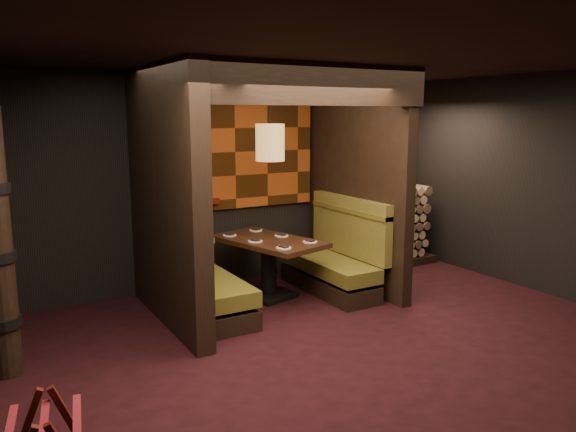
# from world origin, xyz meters

# --- Properties ---
(floor) EXTENTS (6.50, 5.50, 0.02)m
(floor) POSITION_xyz_m (0.00, 0.00, -0.01)
(floor) COLOR black
(floor) RESTS_ON ground
(ceiling) EXTENTS (6.50, 5.50, 0.02)m
(ceiling) POSITION_xyz_m (0.00, 0.00, 2.86)
(ceiling) COLOR black
(ceiling) RESTS_ON ground
(wall_back) EXTENTS (6.50, 0.02, 2.85)m
(wall_back) POSITION_xyz_m (0.00, 2.76, 1.43)
(wall_back) COLOR black
(wall_back) RESTS_ON ground
(wall_right) EXTENTS (0.02, 5.50, 2.85)m
(wall_right) POSITION_xyz_m (3.26, 0.00, 1.43)
(wall_right) COLOR black
(wall_right) RESTS_ON ground
(partition_left) EXTENTS (0.20, 2.20, 2.85)m
(partition_left) POSITION_xyz_m (-1.35, 1.65, 1.43)
(partition_left) COLOR black
(partition_left) RESTS_ON floor
(partition_right) EXTENTS (0.15, 2.10, 2.85)m
(partition_right) POSITION_xyz_m (1.30, 1.70, 1.43)
(partition_right) COLOR black
(partition_right) RESTS_ON floor
(header_beam) EXTENTS (2.85, 0.18, 0.44)m
(header_beam) POSITION_xyz_m (-0.02, 0.70, 2.63)
(header_beam) COLOR black
(header_beam) RESTS_ON partition_left
(tapa_back_panel) EXTENTS (2.40, 0.06, 1.55)m
(tapa_back_panel) POSITION_xyz_m (-0.02, 2.71, 1.82)
(tapa_back_panel) COLOR #A54716
(tapa_back_panel) RESTS_ON wall_back
(tapa_side_panel) EXTENTS (0.04, 1.85, 1.45)m
(tapa_side_panel) POSITION_xyz_m (-1.23, 1.82, 1.85)
(tapa_side_panel) COLOR #A54716
(tapa_side_panel) RESTS_ON partition_left
(lacquer_shelf) EXTENTS (0.60, 0.12, 0.07)m
(lacquer_shelf) POSITION_xyz_m (-0.60, 2.65, 1.18)
(lacquer_shelf) COLOR #5E130B
(lacquer_shelf) RESTS_ON wall_back
(booth_bench_left) EXTENTS (0.68, 1.60, 1.14)m
(booth_bench_left) POSITION_xyz_m (-0.96, 1.65, 0.40)
(booth_bench_left) COLOR black
(booth_bench_left) RESTS_ON floor
(booth_bench_right) EXTENTS (0.68, 1.60, 1.14)m
(booth_bench_right) POSITION_xyz_m (0.93, 1.65, 0.40)
(booth_bench_right) COLOR black
(booth_bench_right) RESTS_ON floor
(dining_table) EXTENTS (1.14, 1.61, 0.77)m
(dining_table) POSITION_xyz_m (0.03, 1.84, 0.53)
(dining_table) COLOR black
(dining_table) RESTS_ON floor
(place_settings) EXTENTS (0.88, 1.26, 0.03)m
(place_settings) POSITION_xyz_m (0.03, 1.84, 0.78)
(place_settings) COLOR white
(place_settings) RESTS_ON dining_table
(pendant_lamp) EXTENTS (0.35, 0.35, 1.09)m
(pendant_lamp) POSITION_xyz_m (0.03, 1.79, 1.99)
(pendant_lamp) COLOR olive
(pendant_lamp) RESTS_ON ceiling
(firewood_stack) EXTENTS (1.73, 0.70, 1.22)m
(firewood_stack) POSITION_xyz_m (2.29, 2.35, 0.61)
(firewood_stack) COLOR black
(firewood_stack) RESTS_ON floor
(mosaic_header) EXTENTS (1.83, 0.10, 0.56)m
(mosaic_header) POSITION_xyz_m (2.29, 2.68, 1.50)
(mosaic_header) COLOR maroon
(mosaic_header) RESTS_ON wall_back
(bay_front_post) EXTENTS (0.08, 0.08, 2.85)m
(bay_front_post) POSITION_xyz_m (1.39, 1.96, 1.43)
(bay_front_post) COLOR black
(bay_front_post) RESTS_ON floor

